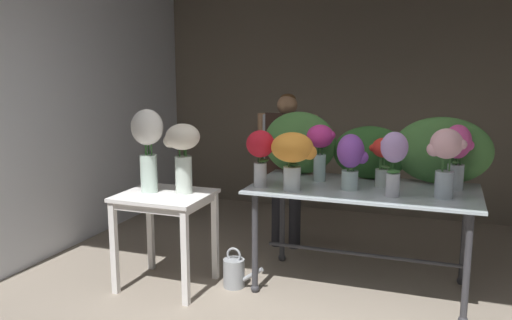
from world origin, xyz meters
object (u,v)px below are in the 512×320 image
display_table_glass (363,203)px  vase_lilac_tulips (394,156)px  vase_white_roses_tall (148,142)px  vase_violet_anemones (351,158)px  vase_fuchsia_stock (457,152)px  vase_blush_ranunculus (445,156)px  vase_crimson_freesia (261,151)px  vase_magenta_dahlias (320,144)px  vase_scarlet_hydrangea (382,158)px  vase_cream_lisianthus_tall (183,150)px  florist (287,154)px  side_table_white (165,206)px  watering_can (234,272)px  vase_sunset_roses (293,153)px

display_table_glass → vase_lilac_tulips: vase_lilac_tulips is taller
vase_white_roses_tall → vase_violet_anemones: bearing=14.2°
vase_fuchsia_stock → vase_blush_ranunculus: bearing=-105.7°
vase_crimson_freesia → vase_white_roses_tall: vase_white_roses_tall is taller
display_table_glass → vase_blush_ranunculus: size_ratio=3.45×
vase_magenta_dahlias → vase_blush_ranunculus: bearing=-14.8°
vase_crimson_freesia → vase_fuchsia_stock: 1.55m
vase_scarlet_hydrangea → vase_cream_lisianthus_tall: 1.62m
vase_fuchsia_stock → florist: bearing=159.6°
side_table_white → vase_scarlet_hydrangea: vase_scarlet_hydrangea is taller
vase_violet_anemones → vase_lilac_tulips: 0.36m
vase_crimson_freesia → vase_fuchsia_stock: (1.49, 0.42, 0.01)m
vase_fuchsia_stock → vase_lilac_tulips: bearing=-138.3°
vase_lilac_tulips → vase_magenta_dahlias: bearing=151.4°
vase_crimson_freesia → vase_cream_lisianthus_tall: (-0.60, -0.20, 0.00)m
display_table_glass → vase_magenta_dahlias: vase_magenta_dahlias is taller
display_table_glass → side_table_white: display_table_glass is taller
side_table_white → watering_can: 0.80m
vase_scarlet_hydrangea → vase_lilac_tulips: size_ratio=0.82×
watering_can → vase_crimson_freesia: bearing=24.5°
vase_magenta_dahlias → vase_sunset_roses: vase_magenta_dahlias is taller
vase_blush_ranunculus → watering_can: size_ratio=1.48×
vase_blush_ranunculus → vase_lilac_tulips: bearing=-166.6°
vase_lilac_tulips → vase_sunset_roses: vase_lilac_tulips is taller
side_table_white → vase_violet_anemones: bearing=15.5°
vase_lilac_tulips → vase_crimson_freesia: 1.04m
vase_sunset_roses → watering_can: (-0.48, -0.05, -1.04)m
vase_scarlet_hydrangea → vase_lilac_tulips: (0.12, -0.30, 0.07)m
vase_crimson_freesia → watering_can: (-0.20, -0.09, -1.03)m
watering_can → vase_scarlet_hydrangea: bearing=20.2°
vase_crimson_freesia → vase_cream_lisianthus_tall: size_ratio=0.80×
florist → vase_magenta_dahlias: size_ratio=3.24×
vase_lilac_tulips → vase_sunset_roses: 0.76m
vase_magenta_dahlias → side_table_white: bearing=-151.1°
vase_lilac_tulips → vase_white_roses_tall: vase_white_roses_tall is taller
vase_violet_anemones → vase_fuchsia_stock: (0.79, 0.28, 0.05)m
vase_lilac_tulips → watering_can: (-1.24, -0.12, -1.04)m
vase_lilac_tulips → vase_cream_lisianthus_tall: (-1.65, -0.22, -0.01)m
vase_crimson_freesia → display_table_glass: bearing=17.1°
vase_violet_anemones → side_table_white: bearing=-164.5°
display_table_glass → vase_white_roses_tall: 1.83m
vase_sunset_roses → watering_can: bearing=-174.1°
vase_scarlet_hydrangea → watering_can: 1.55m
display_table_glass → vase_fuchsia_stock: vase_fuchsia_stock is taller
display_table_glass → watering_can: 1.21m
vase_white_roses_tall → watering_can: size_ratio=1.96×
florist → vase_white_roses_tall: (-0.81, -1.27, 0.26)m
vase_scarlet_hydrangea → vase_fuchsia_stock: size_ratio=0.77×
side_table_white → vase_scarlet_hydrangea: 1.82m
vase_lilac_tulips → vase_cream_lisianthus_tall: vase_cream_lisianthus_tall is taller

